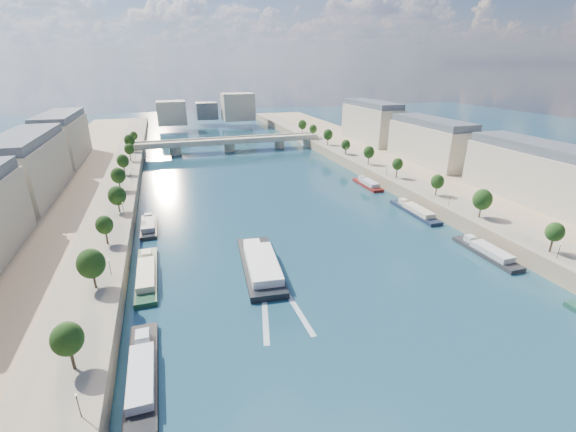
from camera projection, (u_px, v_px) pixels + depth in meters
ground at (289, 221)px, 131.55m from camera, size 700.00×700.00×0.00m
quay_left at (50, 243)px, 110.28m from camera, size 44.00×520.00×5.00m
quay_right at (463, 194)px, 150.98m from camera, size 44.00×520.00×5.00m
pave_left at (105, 228)px, 113.58m from camera, size 14.00×520.00×0.10m
pave_right at (432, 192)px, 145.80m from camera, size 14.00×520.00×0.10m
trees_left at (110, 208)px, 113.91m from camera, size 4.80×268.80×8.26m
trees_right at (413, 172)px, 152.08m from camera, size 4.80×268.80×8.26m
lamps_left at (117, 231)px, 104.99m from camera, size 0.36×200.36×4.28m
lamps_right at (415, 182)px, 147.95m from camera, size 0.36×200.36×4.28m
buildings_right at (474, 151)px, 160.13m from camera, size 16.00×226.00×23.20m
skyline at (212, 109)px, 321.40m from camera, size 79.00×42.00×22.00m
bridge at (229, 143)px, 235.31m from camera, size 112.00×12.00×8.15m
tour_barge at (261, 265)px, 100.70m from camera, size 12.05×32.36×4.29m
wake at (278, 303)px, 86.55m from camera, size 10.74×26.02×0.04m
moored_barges_left at (142, 376)px, 65.36m from camera, size 5.00×152.77×3.60m
moored_barges_right at (496, 258)px, 105.29m from camera, size 5.00×164.09×3.60m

